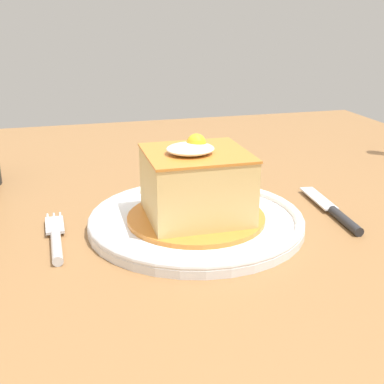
# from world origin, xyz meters

# --- Properties ---
(dining_table) EXTENTS (1.13, 1.08, 0.76)m
(dining_table) POSITION_xyz_m (0.00, 0.00, 0.65)
(dining_table) COLOR olive
(dining_table) RESTS_ON ground_plane
(main_plate) EXTENTS (0.27, 0.27, 0.02)m
(main_plate) POSITION_xyz_m (-0.04, -0.12, 0.77)
(main_plate) COLOR white
(main_plate) RESTS_ON dining_table
(sandwich_meal) EXTENTS (0.17, 0.17, 0.11)m
(sandwich_meal) POSITION_xyz_m (-0.04, -0.12, 0.81)
(sandwich_meal) COLOR orange
(sandwich_meal) RESTS_ON main_plate
(fork) EXTENTS (0.02, 0.14, 0.01)m
(fork) POSITION_xyz_m (-0.21, -0.12, 0.76)
(fork) COLOR silver
(fork) RESTS_ON dining_table
(knife) EXTENTS (0.03, 0.17, 0.01)m
(knife) POSITION_xyz_m (0.15, -0.14, 0.76)
(knife) COLOR #262628
(knife) RESTS_ON dining_table
(side_plate_fries) EXTENTS (0.17, 0.17, 0.02)m
(side_plate_fries) POSITION_xyz_m (0.03, 0.17, 0.76)
(side_plate_fries) COLOR white
(side_plate_fries) RESTS_ON dining_table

